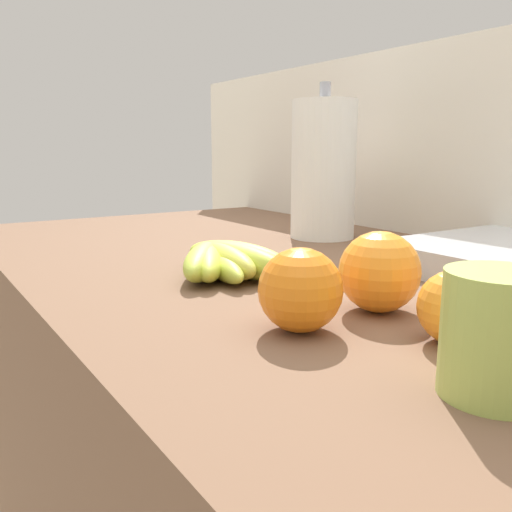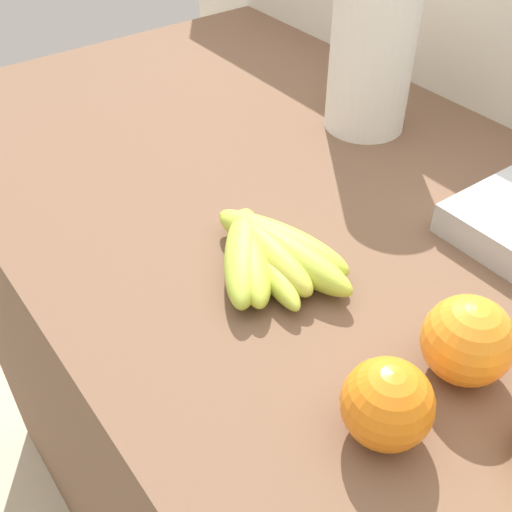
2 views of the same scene
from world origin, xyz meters
name	(u,v)px [view 2 (image 2 of 2)]	position (x,y,z in m)	size (l,w,h in m)	color
counter	(344,473)	(0.00, 0.00, 0.47)	(1.52, 0.72, 0.95)	brown
banana_bunch	(266,252)	(-0.06, -0.12, 0.97)	(0.20, 0.16, 0.04)	#ADC43F
orange_right	(387,404)	(0.17, -0.17, 0.99)	(0.08, 0.08, 0.08)	orange
orange_back_right	(468,341)	(0.17, -0.07, 0.99)	(0.08, 0.08, 0.08)	orange
paper_towel_roll	(373,43)	(-0.23, 0.19, 1.07)	(0.12, 0.12, 0.28)	white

